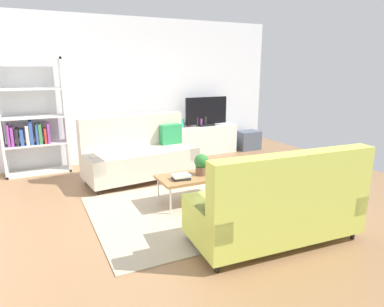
{
  "coord_description": "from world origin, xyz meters",
  "views": [
    {
      "loc": [
        -2.03,
        -4.22,
        1.93
      ],
      "look_at": [
        0.15,
        0.28,
        0.65
      ],
      "focal_mm": 31.78,
      "sensor_mm": 36.0,
      "label": 1
    }
  ],
  "objects_px": {
    "coffee_table": "(196,177)",
    "vase_1": "(189,123)",
    "tv": "(206,112)",
    "vase_0": "(181,123)",
    "bottle_2": "(205,121)",
    "tv_console": "(206,139)",
    "potted_plant": "(201,164)",
    "table_book_0": "(181,178)",
    "bottle_1": "(201,122)",
    "bookshelf": "(32,122)",
    "storage_trunk": "(248,140)",
    "couch_green": "(277,206)",
    "couch_beige": "(140,154)",
    "bottle_0": "(197,122)"
  },
  "relations": [
    {
      "from": "coffee_table",
      "to": "vase_1",
      "type": "bearing_deg",
      "value": 66.81
    },
    {
      "from": "tv",
      "to": "vase_0",
      "type": "height_order",
      "value": "tv"
    },
    {
      "from": "vase_1",
      "to": "bottle_2",
      "type": "height_order",
      "value": "bottle_2"
    },
    {
      "from": "coffee_table",
      "to": "bottle_2",
      "type": "height_order",
      "value": "bottle_2"
    },
    {
      "from": "vase_1",
      "to": "tv_console",
      "type": "bearing_deg",
      "value": -7.24
    },
    {
      "from": "tv_console",
      "to": "vase_0",
      "type": "relative_size",
      "value": 7.7
    },
    {
      "from": "potted_plant",
      "to": "table_book_0",
      "type": "relative_size",
      "value": 1.28
    },
    {
      "from": "potted_plant",
      "to": "bottle_1",
      "type": "bearing_deg",
      "value": 62.77
    },
    {
      "from": "bookshelf",
      "to": "vase_0",
      "type": "xyz_separation_m",
      "value": [
        2.95,
        0.03,
        -0.24
      ]
    },
    {
      "from": "coffee_table",
      "to": "table_book_0",
      "type": "bearing_deg",
      "value": -166.49
    },
    {
      "from": "storage_trunk",
      "to": "vase_1",
      "type": "bearing_deg",
      "value": 174.27
    },
    {
      "from": "table_book_0",
      "to": "vase_1",
      "type": "height_order",
      "value": "vase_1"
    },
    {
      "from": "tv_console",
      "to": "coffee_table",
      "type": "bearing_deg",
      "value": -120.63
    },
    {
      "from": "couch_green",
      "to": "coffee_table",
      "type": "distance_m",
      "value": 1.45
    },
    {
      "from": "bookshelf",
      "to": "bottle_1",
      "type": "height_order",
      "value": "bookshelf"
    },
    {
      "from": "storage_trunk",
      "to": "table_book_0",
      "type": "distance_m",
      "value": 3.81
    },
    {
      "from": "bottle_2",
      "to": "couch_beige",
      "type": "bearing_deg",
      "value": -150.04
    },
    {
      "from": "couch_beige",
      "to": "potted_plant",
      "type": "distance_m",
      "value": 1.51
    },
    {
      "from": "couch_green",
      "to": "storage_trunk",
      "type": "height_order",
      "value": "couch_green"
    },
    {
      "from": "vase_0",
      "to": "potted_plant",
      "type": "bearing_deg",
      "value": -108.07
    },
    {
      "from": "couch_beige",
      "to": "coffee_table",
      "type": "bearing_deg",
      "value": 99.15
    },
    {
      "from": "storage_trunk",
      "to": "potted_plant",
      "type": "xyz_separation_m",
      "value": [
        -2.53,
        -2.44,
        0.36
      ]
    },
    {
      "from": "table_book_0",
      "to": "vase_0",
      "type": "relative_size",
      "value": 1.32
    },
    {
      "from": "coffee_table",
      "to": "potted_plant",
      "type": "bearing_deg",
      "value": -8.2
    },
    {
      "from": "potted_plant",
      "to": "vase_0",
      "type": "bearing_deg",
      "value": 71.93
    },
    {
      "from": "coffee_table",
      "to": "vase_1",
      "type": "distance_m",
      "value": 2.83
    },
    {
      "from": "couch_green",
      "to": "bookshelf",
      "type": "distance_m",
      "value": 4.63
    },
    {
      "from": "couch_beige",
      "to": "bookshelf",
      "type": "height_order",
      "value": "bookshelf"
    },
    {
      "from": "potted_plant",
      "to": "vase_1",
      "type": "bearing_deg",
      "value": 68.29
    },
    {
      "from": "tv_console",
      "to": "couch_beige",
      "type": "bearing_deg",
      "value": -149.58
    },
    {
      "from": "couch_beige",
      "to": "bookshelf",
      "type": "bearing_deg",
      "value": -41.12
    },
    {
      "from": "storage_trunk",
      "to": "potted_plant",
      "type": "relative_size",
      "value": 1.69
    },
    {
      "from": "potted_plant",
      "to": "bottle_1",
      "type": "height_order",
      "value": "bottle_1"
    },
    {
      "from": "tv",
      "to": "bottle_2",
      "type": "bearing_deg",
      "value": -149.7
    },
    {
      "from": "bottle_1",
      "to": "bottle_0",
      "type": "bearing_deg",
      "value": 180.0
    },
    {
      "from": "bottle_0",
      "to": "bottle_2",
      "type": "distance_m",
      "value": 0.2
    },
    {
      "from": "vase_0",
      "to": "bottle_0",
      "type": "xyz_separation_m",
      "value": [
        0.35,
        -0.09,
        0.01
      ]
    },
    {
      "from": "potted_plant",
      "to": "bottle_1",
      "type": "distance_m",
      "value": 2.82
    },
    {
      "from": "bookshelf",
      "to": "potted_plant",
      "type": "xyz_separation_m",
      "value": [
        2.1,
        -2.56,
        -0.38
      ]
    },
    {
      "from": "couch_beige",
      "to": "bottle_1",
      "type": "relative_size",
      "value": 11.43
    },
    {
      "from": "vase_0",
      "to": "vase_1",
      "type": "height_order",
      "value": "vase_0"
    },
    {
      "from": "bookshelf",
      "to": "bottle_1",
      "type": "distance_m",
      "value": 3.4
    },
    {
      "from": "couch_green",
      "to": "potted_plant",
      "type": "distance_m",
      "value": 1.43
    },
    {
      "from": "potted_plant",
      "to": "coffee_table",
      "type": "bearing_deg",
      "value": 171.8
    },
    {
      "from": "couch_beige",
      "to": "storage_trunk",
      "type": "relative_size",
      "value": 3.81
    },
    {
      "from": "tv",
      "to": "vase_0",
      "type": "bearing_deg",
      "value": 173.12
    },
    {
      "from": "couch_green",
      "to": "couch_beige",
      "type": "bearing_deg",
      "value": 107.07
    },
    {
      "from": "vase_0",
      "to": "bottle_0",
      "type": "distance_m",
      "value": 0.36
    },
    {
      "from": "tv",
      "to": "potted_plant",
      "type": "xyz_separation_m",
      "value": [
        -1.43,
        -2.52,
        -0.37
      ]
    },
    {
      "from": "tv",
      "to": "bottle_0",
      "type": "distance_m",
      "value": 0.31
    }
  ]
}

